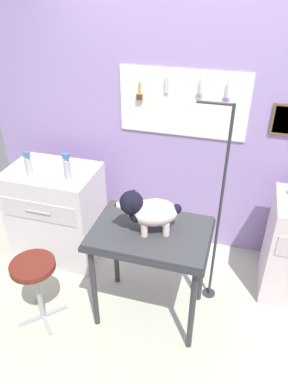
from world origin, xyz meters
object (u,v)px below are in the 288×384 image
(stool, at_px, (34,274))
(shampoo_bottle, at_px, (67,168))
(grooming_table, at_px, (150,241))
(grooming_arm, at_px, (217,220))
(dog, at_px, (148,211))
(counter_left, at_px, (57,213))

(stool, height_order, shampoo_bottle, shampoo_bottle)
(grooming_table, height_order, shampoo_bottle, shampoo_bottle)
(grooming_arm, height_order, dog, grooming_arm)
(grooming_table, height_order, grooming_arm, grooming_arm)
(grooming_arm, xyz_separation_m, counter_left, (-1.50, 0.16, -0.34))
(stool, distance_m, shampoo_bottle, 0.89)
(dog, relative_size, counter_left, 0.48)
(counter_left, bearing_deg, shampoo_bottle, -23.31)
(counter_left, height_order, stool, counter_left)
(counter_left, bearing_deg, grooming_table, -24.71)
(grooming_arm, height_order, shampoo_bottle, grooming_arm)
(grooming_arm, height_order, counter_left, grooming_arm)
(grooming_arm, distance_m, dog, 0.61)
(dog, bearing_deg, stool, -159.80)
(grooming_arm, relative_size, counter_left, 1.86)
(counter_left, distance_m, shampoo_bottle, 0.61)
(counter_left, xyz_separation_m, stool, (0.23, -0.80, 0.02))
(grooming_table, distance_m, dog, 0.28)
(grooming_table, xyz_separation_m, dog, (-0.02, -0.02, 0.28))
(shampoo_bottle, bearing_deg, grooming_arm, -3.08)
(stool, bearing_deg, grooming_table, 20.92)
(counter_left, bearing_deg, dog, -25.93)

